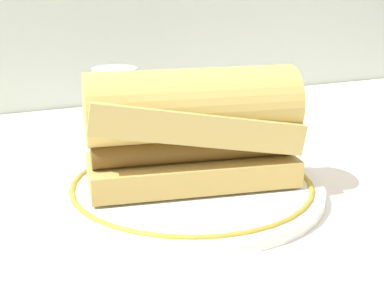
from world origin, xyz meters
TOP-DOWN VIEW (x-y plane):
  - ground_plane at (0.00, 0.00)m, footprint 1.50×1.50m
  - plate at (-0.02, -0.01)m, footprint 0.27×0.27m
  - sausage_sandwich at (-0.02, -0.01)m, footprint 0.22×0.12m
  - drinking_glass at (-0.03, 0.25)m, footprint 0.06×0.06m

SIDE VIEW (x-z plane):
  - ground_plane at x=0.00m, z-range 0.00..0.00m
  - plate at x=-0.02m, z-range 0.00..0.02m
  - drinking_glass at x=-0.03m, z-range -0.01..0.09m
  - sausage_sandwich at x=-0.02m, z-range 0.02..0.13m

